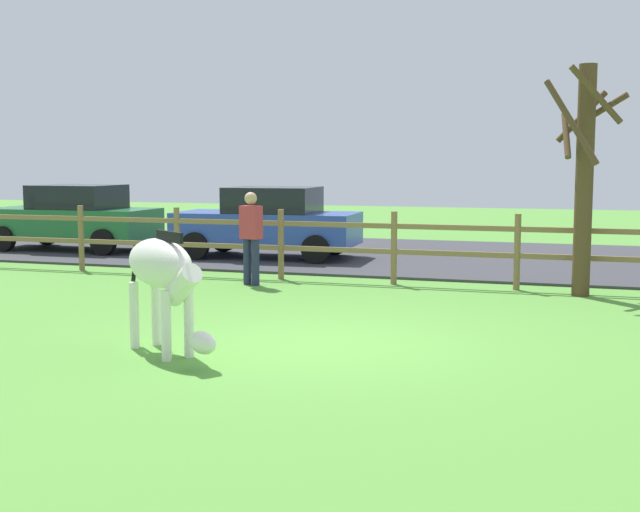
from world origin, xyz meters
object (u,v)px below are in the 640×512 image
Objects in this scene: bare_tree at (584,171)px; parked_car_blue at (268,222)px; zebra at (163,273)px; parked_car_green at (74,217)px; visitor_near_fence at (251,234)px.

bare_tree is 0.91× the size of parked_car_blue.
parked_car_blue is at bearing 103.93° from zebra.
visitor_near_fence is at bearing -31.44° from parked_car_green.
zebra is 0.42× the size of parked_car_green.
zebra is 5.36m from visitor_near_fence.
bare_tree is 2.23× the size of zebra.
visitor_near_fence reaches higher than zebra.
zebra is at bearing -51.18° from parked_car_green.
visitor_near_fence is (1.11, -3.68, 0.06)m from parked_car_blue.
parked_car_green is 2.44× the size of visitor_near_fence.
parked_car_blue is at bearing 154.69° from bare_tree.
bare_tree is 7.37m from zebra.
bare_tree reaches higher than parked_car_blue.
parked_car_blue is (5.03, -0.07, 0.00)m from parked_car_green.
parked_car_blue is 3.84m from visitor_near_fence.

